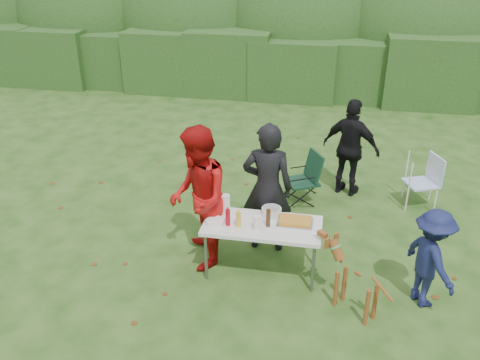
% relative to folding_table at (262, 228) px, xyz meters
% --- Properties ---
extents(ground, '(80.00, 80.00, 0.00)m').
position_rel_folding_table_xyz_m(ground, '(-0.31, -0.13, -0.69)').
color(ground, '#1E4211').
extents(hedge_row, '(22.00, 1.40, 1.70)m').
position_rel_folding_table_xyz_m(hedge_row, '(-0.31, 7.87, 0.16)').
color(hedge_row, '#23471C').
rests_on(hedge_row, ground).
extents(shrub_backdrop, '(20.00, 2.60, 3.20)m').
position_rel_folding_table_xyz_m(shrub_backdrop, '(-0.31, 9.47, 0.91)').
color(shrub_backdrop, '#3D6628').
rests_on(shrub_backdrop, ground).
extents(folding_table, '(1.50, 0.70, 0.74)m').
position_rel_folding_table_xyz_m(folding_table, '(0.00, 0.00, 0.00)').
color(folding_table, silver).
rests_on(folding_table, ground).
extents(person_cook, '(0.69, 0.46, 1.88)m').
position_rel_folding_table_xyz_m(person_cook, '(-0.02, 0.61, 0.25)').
color(person_cook, black).
rests_on(person_cook, ground).
extents(person_red_jacket, '(0.99, 1.13, 1.94)m').
position_rel_folding_table_xyz_m(person_red_jacket, '(-0.86, 0.09, 0.29)').
color(person_red_jacket, '#AC0E0E').
rests_on(person_red_jacket, ground).
extents(person_black_puffy, '(1.06, 0.75, 1.67)m').
position_rel_folding_table_xyz_m(person_black_puffy, '(1.12, 2.47, 0.15)').
color(person_black_puffy, black).
rests_on(person_black_puffy, ground).
extents(child, '(0.81, 0.95, 1.28)m').
position_rel_folding_table_xyz_m(child, '(2.03, -0.24, -0.05)').
color(child, '#151C48').
rests_on(child, ground).
extents(dog, '(0.92, 0.83, 0.85)m').
position_rel_folding_table_xyz_m(dog, '(1.20, -0.57, -0.26)').
color(dog, brown).
rests_on(dog, ground).
extents(camping_chair, '(0.75, 0.75, 0.88)m').
position_rel_folding_table_xyz_m(camping_chair, '(0.37, 1.98, -0.25)').
color(camping_chair, '#123321').
rests_on(camping_chair, ground).
extents(lawn_chair, '(0.67, 0.67, 0.87)m').
position_rel_folding_table_xyz_m(lawn_chair, '(2.27, 2.25, -0.25)').
color(lawn_chair, '#5C88D8').
rests_on(lawn_chair, ground).
extents(food_tray, '(0.45, 0.30, 0.02)m').
position_rel_folding_table_xyz_m(food_tray, '(0.41, 0.10, 0.06)').
color(food_tray, '#B7B7BA').
rests_on(food_tray, folding_table).
extents(focaccia_bread, '(0.40, 0.26, 0.04)m').
position_rel_folding_table_xyz_m(focaccia_bread, '(0.41, 0.10, 0.09)').
color(focaccia_bread, '#BC8227').
rests_on(focaccia_bread, food_tray).
extents(mustard_bottle, '(0.06, 0.06, 0.20)m').
position_rel_folding_table_xyz_m(mustard_bottle, '(-0.29, -0.11, 0.15)').
color(mustard_bottle, gold).
rests_on(mustard_bottle, folding_table).
extents(ketchup_bottle, '(0.06, 0.06, 0.22)m').
position_rel_folding_table_xyz_m(ketchup_bottle, '(-0.43, -0.10, 0.16)').
color(ketchup_bottle, '#9F0917').
rests_on(ketchup_bottle, folding_table).
extents(beer_bottle, '(0.06, 0.06, 0.24)m').
position_rel_folding_table_xyz_m(beer_bottle, '(0.08, -0.03, 0.17)').
color(beer_bottle, '#47230F').
rests_on(beer_bottle, folding_table).
extents(paper_towel_roll, '(0.12, 0.12, 0.26)m').
position_rel_folding_table_xyz_m(paper_towel_roll, '(-0.52, 0.20, 0.18)').
color(paper_towel_roll, white).
rests_on(paper_towel_roll, folding_table).
extents(cup_stack, '(0.08, 0.08, 0.18)m').
position_rel_folding_table_xyz_m(cup_stack, '(-0.05, -0.13, 0.14)').
color(cup_stack, white).
rests_on(cup_stack, folding_table).
extents(pasta_bowl, '(0.26, 0.26, 0.10)m').
position_rel_folding_table_xyz_m(pasta_bowl, '(0.08, 0.25, 0.10)').
color(pasta_bowl, silver).
rests_on(pasta_bowl, folding_table).
extents(plate_stack, '(0.24, 0.24, 0.05)m').
position_rel_folding_table_xyz_m(plate_stack, '(-0.60, -0.09, 0.08)').
color(plate_stack, white).
rests_on(plate_stack, folding_table).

